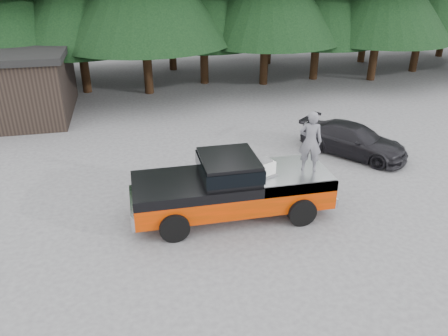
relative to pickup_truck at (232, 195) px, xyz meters
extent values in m
plane|color=#48484B|center=(-0.59, -0.66, -0.67)|extent=(120.00, 120.00, 0.00)
cube|color=black|center=(-0.10, 0.00, 0.96)|extent=(1.66, 1.90, 0.59)
cube|color=silver|center=(0.86, -0.18, 0.87)|extent=(0.75, 0.70, 0.42)
imported|color=#54535B|center=(2.29, -0.16, 1.59)|extent=(0.79, 0.66, 1.84)
imported|color=black|center=(5.70, 3.34, -0.06)|extent=(3.96, 4.33, 1.22)
camera|label=1|loc=(-2.69, -11.07, 6.42)|focal=35.00mm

